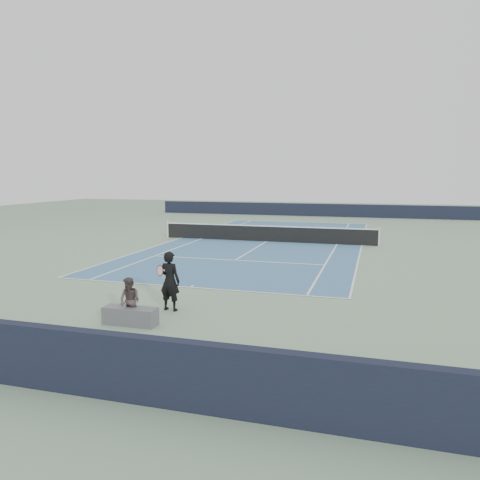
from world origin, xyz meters
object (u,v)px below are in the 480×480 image
(tennis_player, at_px, (170,281))
(spectator_bench, at_px, (130,308))
(tennis_ball, at_px, (157,313))
(tennis_net, at_px, (267,233))

(tennis_player, relative_size, spectator_bench, 1.16)
(tennis_player, height_order, spectator_bench, tennis_player)
(tennis_player, xyz_separation_m, spectator_bench, (-0.46, -1.51, -0.43))
(tennis_ball, bearing_deg, tennis_player, 65.65)
(tennis_ball, bearing_deg, tennis_net, 91.11)
(tennis_net, distance_m, spectator_bench, 16.12)
(tennis_net, relative_size, tennis_player, 7.33)
(tennis_net, bearing_deg, spectator_bench, -89.88)
(tennis_ball, xyz_separation_m, spectator_bench, (-0.26, -1.07, 0.42))
(spectator_bench, bearing_deg, tennis_net, 90.12)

